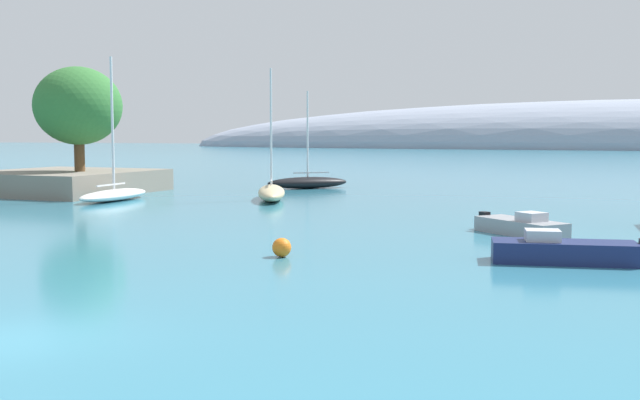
{
  "coord_description": "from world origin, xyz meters",
  "views": [
    {
      "loc": [
        12.41,
        -12.45,
        4.56
      ],
      "look_at": [
        -1.61,
        21.6,
        1.29
      ],
      "focal_mm": 41.87,
      "sensor_mm": 36.0,
      "label": 1
    }
  ],
  "objects_px": {
    "sailboat_white_mid_mooring": "(114,193)",
    "mooring_buoy_orange": "(282,247)",
    "tree_clump_shore": "(78,106)",
    "sailboat_black_near_shore": "(308,182)",
    "motorboat_navy_outer": "(564,251)",
    "motorboat_grey_foreground": "(521,226)",
    "sailboat_sand_outer_mooring": "(271,192)"
  },
  "relations": [
    {
      "from": "tree_clump_shore",
      "to": "sailboat_black_near_shore",
      "type": "xyz_separation_m",
      "value": [
        13.98,
        11.58,
        -6.13
      ]
    },
    {
      "from": "motorboat_navy_outer",
      "to": "tree_clump_shore",
      "type": "bearing_deg",
      "value": -38.43
    },
    {
      "from": "tree_clump_shore",
      "to": "sailboat_sand_outer_mooring",
      "type": "height_order",
      "value": "tree_clump_shore"
    },
    {
      "from": "sailboat_black_near_shore",
      "to": "sailboat_sand_outer_mooring",
      "type": "distance_m",
      "value": 11.25
    },
    {
      "from": "tree_clump_shore",
      "to": "sailboat_white_mid_mooring",
      "type": "xyz_separation_m",
      "value": [
        6.2,
        -3.94,
        -6.18
      ]
    },
    {
      "from": "mooring_buoy_orange",
      "to": "motorboat_grey_foreground",
      "type": "bearing_deg",
      "value": 52.64
    },
    {
      "from": "sailboat_white_mid_mooring",
      "to": "mooring_buoy_orange",
      "type": "distance_m",
      "value": 26.76
    },
    {
      "from": "sailboat_white_mid_mooring",
      "to": "motorboat_grey_foreground",
      "type": "xyz_separation_m",
      "value": [
        28.12,
        -7.24,
        -0.1
      ]
    },
    {
      "from": "sailboat_sand_outer_mooring",
      "to": "motorboat_grey_foreground",
      "type": "distance_m",
      "value": 21.72
    },
    {
      "from": "sailboat_white_mid_mooring",
      "to": "mooring_buoy_orange",
      "type": "bearing_deg",
      "value": -134.15
    },
    {
      "from": "motorboat_navy_outer",
      "to": "mooring_buoy_orange",
      "type": "xyz_separation_m",
      "value": [
        -9.79,
        -2.68,
        -0.07
      ]
    },
    {
      "from": "motorboat_navy_outer",
      "to": "mooring_buoy_orange",
      "type": "relative_size",
      "value": 7.75
    },
    {
      "from": "motorboat_navy_outer",
      "to": "motorboat_grey_foreground",
      "type": "bearing_deg",
      "value": -83.27
    },
    {
      "from": "sailboat_white_mid_mooring",
      "to": "motorboat_navy_outer",
      "type": "distance_m",
      "value": 33.67
    },
    {
      "from": "sailboat_sand_outer_mooring",
      "to": "sailboat_black_near_shore",
      "type": "bearing_deg",
      "value": 164.56
    },
    {
      "from": "sailboat_sand_outer_mooring",
      "to": "motorboat_navy_outer",
      "type": "xyz_separation_m",
      "value": [
        20.69,
        -18.71,
        -0.14
      ]
    },
    {
      "from": "mooring_buoy_orange",
      "to": "sailboat_black_near_shore",
      "type": "bearing_deg",
      "value": 111.75
    },
    {
      "from": "tree_clump_shore",
      "to": "mooring_buoy_orange",
      "type": "height_order",
      "value": "tree_clump_shore"
    },
    {
      "from": "tree_clump_shore",
      "to": "sailboat_white_mid_mooring",
      "type": "relative_size",
      "value": 0.81
    },
    {
      "from": "sailboat_white_mid_mooring",
      "to": "motorboat_grey_foreground",
      "type": "bearing_deg",
      "value": -109.33
    },
    {
      "from": "sailboat_sand_outer_mooring",
      "to": "mooring_buoy_orange",
      "type": "bearing_deg",
      "value": 1.11
    },
    {
      "from": "mooring_buoy_orange",
      "to": "sailboat_white_mid_mooring",
      "type": "bearing_deg",
      "value": 140.75
    },
    {
      "from": "motorboat_grey_foreground",
      "to": "tree_clump_shore",
      "type": "bearing_deg",
      "value": -158.81
    },
    {
      "from": "sailboat_white_mid_mooring",
      "to": "motorboat_grey_foreground",
      "type": "height_order",
      "value": "sailboat_white_mid_mooring"
    },
    {
      "from": "sailboat_sand_outer_mooring",
      "to": "motorboat_grey_foreground",
      "type": "xyz_separation_m",
      "value": [
        18.31,
        -11.7,
        -0.18
      ]
    },
    {
      "from": "sailboat_black_near_shore",
      "to": "sailboat_white_mid_mooring",
      "type": "xyz_separation_m",
      "value": [
        -7.78,
        -15.52,
        -0.05
      ]
    },
    {
      "from": "sailboat_black_near_shore",
      "to": "sailboat_sand_outer_mooring",
      "type": "xyz_separation_m",
      "value": [
        2.04,
        -11.06,
        0.02
      ]
    },
    {
      "from": "tree_clump_shore",
      "to": "sailboat_black_near_shore",
      "type": "bearing_deg",
      "value": 39.64
    },
    {
      "from": "sailboat_white_mid_mooring",
      "to": "mooring_buoy_orange",
      "type": "xyz_separation_m",
      "value": [
        20.72,
        -16.93,
        -0.14
      ]
    },
    {
      "from": "tree_clump_shore",
      "to": "mooring_buoy_orange",
      "type": "xyz_separation_m",
      "value": [
        26.93,
        -20.87,
        -6.31
      ]
    },
    {
      "from": "sailboat_white_mid_mooring",
      "to": "sailboat_sand_outer_mooring",
      "type": "distance_m",
      "value": 10.79
    },
    {
      "from": "sailboat_black_near_shore",
      "to": "mooring_buoy_orange",
      "type": "bearing_deg",
      "value": 67.08
    }
  ]
}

